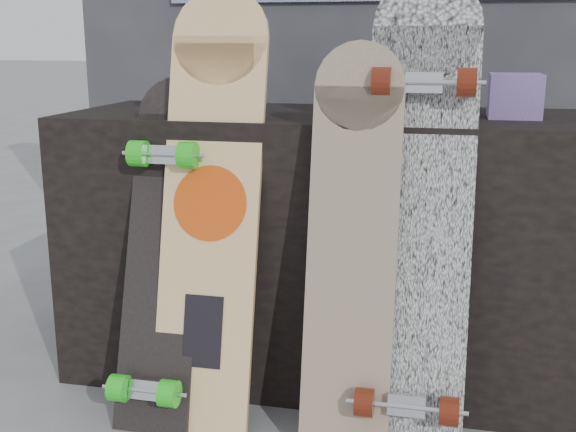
% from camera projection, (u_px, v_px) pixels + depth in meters
% --- Properties ---
extents(vendor_table, '(1.60, 0.60, 0.80)m').
position_uv_depth(vendor_table, '(338.00, 245.00, 2.20)').
color(vendor_table, black).
rests_on(vendor_table, ground).
extents(booth, '(2.40, 0.22, 2.20)m').
position_uv_depth(booth, '(374.00, 15.00, 2.84)').
color(booth, '#323237').
rests_on(booth, ground).
extents(merch_box_purple, '(0.18, 0.12, 0.10)m').
position_uv_depth(merch_box_purple, '(199.00, 90.00, 2.33)').
color(merch_box_purple, '#563E7F').
rests_on(merch_box_purple, vendor_table).
extents(merch_box_small, '(0.14, 0.14, 0.12)m').
position_uv_depth(merch_box_small, '(515.00, 96.00, 1.98)').
color(merch_box_small, '#563E7F').
rests_on(merch_box_small, vendor_table).
extents(merch_box_flat, '(0.22, 0.10, 0.06)m').
position_uv_depth(merch_box_flat, '(421.00, 99.00, 2.23)').
color(merch_box_flat, '#D1B78C').
rests_on(merch_box_flat, vendor_table).
extents(longboard_geisha, '(0.26, 0.32, 1.15)m').
position_uv_depth(longboard_geisha, '(211.00, 197.00, 1.90)').
color(longboard_geisha, beige).
rests_on(longboard_geisha, ground).
extents(longboard_celtic, '(0.22, 0.23, 1.01)m').
position_uv_depth(longboard_celtic, '(352.00, 238.00, 1.76)').
color(longboard_celtic, beige).
rests_on(longboard_celtic, ground).
extents(longboard_cascadia, '(0.27, 0.37, 1.18)m').
position_uv_depth(longboard_cascadia, '(418.00, 207.00, 1.77)').
color(longboard_cascadia, white).
rests_on(longboard_cascadia, ground).
extents(skateboard_dark, '(0.21, 0.36, 0.91)m').
position_uv_depth(skateboard_dark, '(163.00, 248.00, 1.93)').
color(skateboard_dark, black).
rests_on(skateboard_dark, ground).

